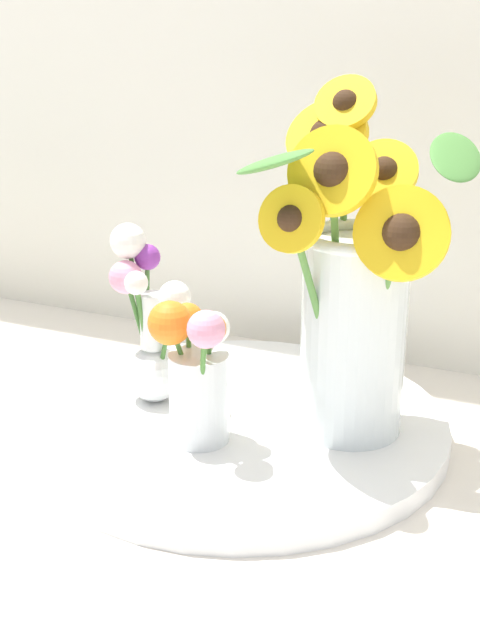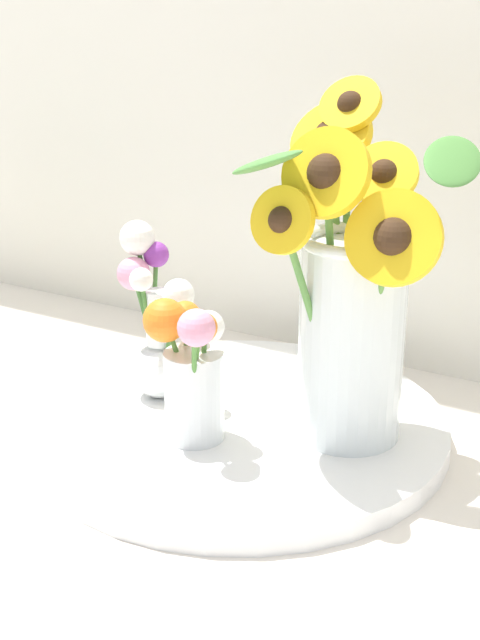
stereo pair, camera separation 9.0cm
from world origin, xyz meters
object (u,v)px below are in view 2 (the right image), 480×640
(serving_tray, at_px, (240,426))
(mason_jar_sunflowers, at_px, (350,303))
(vase_small_center, at_px, (191,368))
(vase_bulb_right, at_px, (155,323))

(serving_tray, bearing_deg, mason_jar_sunflowers, 10.02)
(serving_tray, distance_m, mason_jar_sunflowers, 0.19)
(serving_tray, xyz_separation_m, mason_jar_sunflowers, (0.11, 0.02, 0.15))
(mason_jar_sunflowers, relative_size, vase_small_center, 2.32)
(vase_bulb_right, bearing_deg, mason_jar_sunflowers, 4.00)
(mason_jar_sunflowers, xyz_separation_m, vase_bulb_right, (-0.22, -0.02, -0.06))
(mason_jar_sunflowers, bearing_deg, serving_tray, -169.98)
(serving_tray, bearing_deg, vase_small_center, -104.31)
(mason_jar_sunflowers, distance_m, vase_small_center, 0.17)
(vase_small_center, bearing_deg, mason_jar_sunflowers, 33.91)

